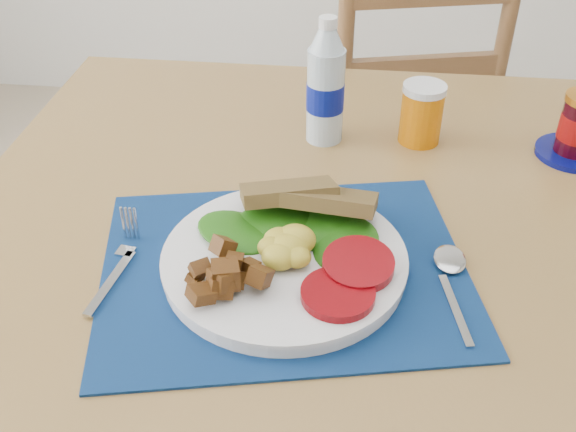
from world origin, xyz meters
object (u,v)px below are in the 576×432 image
Objects in this scene: water_bottle at (326,88)px; juice_glass at (421,115)px; chair_far at (403,101)px; breakfast_plate at (279,256)px.

juice_glass is at bearing 4.00° from water_bottle.
water_bottle is at bearing 58.91° from chair_far.
chair_far is 0.57m from juice_glass.
chair_far is 11.90× the size of juice_glass.
breakfast_plate is 0.35m from water_bottle.
juice_glass is (0.15, 0.01, -0.04)m from water_bottle.
water_bottle reaches higher than breakfast_plate.
juice_glass reaches higher than breakfast_plate.
chair_far is 0.62m from water_bottle.
breakfast_plate is 1.46× the size of water_bottle.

